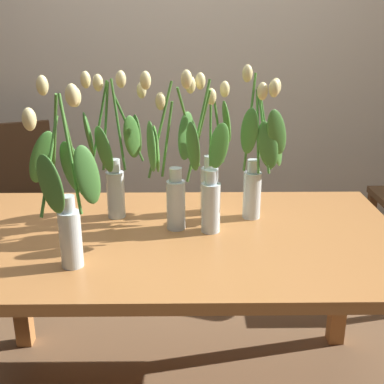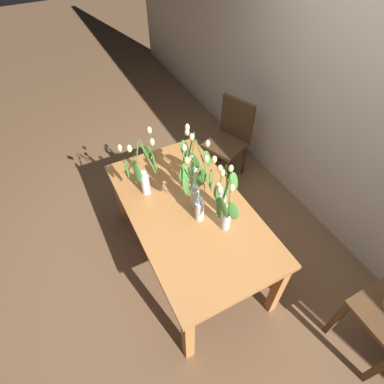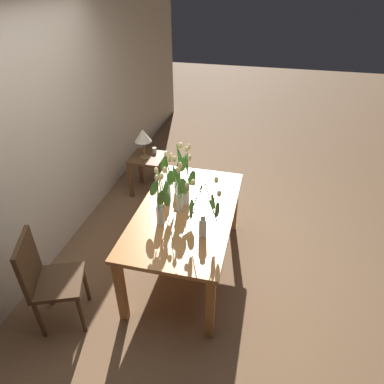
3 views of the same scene
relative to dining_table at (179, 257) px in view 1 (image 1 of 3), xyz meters
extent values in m
cube|color=beige|center=(0.00, 1.48, 0.70)|extent=(9.00, 0.10, 2.70)
cube|color=#B7753D|center=(0.00, 0.00, 0.07)|extent=(1.60, 0.90, 0.04)
cube|color=#B7753D|center=(-0.74, 0.39, -0.30)|extent=(0.07, 0.07, 0.70)
cube|color=#B7753D|center=(0.74, 0.39, -0.30)|extent=(0.07, 0.07, 0.70)
cylinder|color=silver|center=(0.12, 0.03, 0.18)|extent=(0.07, 0.07, 0.18)
cylinder|color=silver|center=(0.12, 0.03, 0.30)|extent=(0.04, 0.04, 0.05)
cylinder|color=silver|center=(0.12, 0.03, 0.15)|extent=(0.06, 0.06, 0.11)
cylinder|color=#478433|center=(0.08, 0.07, 0.45)|extent=(0.07, 0.08, 0.30)
ellipsoid|color=#F4E093|center=(0.04, 0.11, 0.60)|extent=(0.04, 0.04, 0.06)
ellipsoid|color=#427F33|center=(0.03, 0.09, 0.43)|extent=(0.08, 0.09, 0.18)
cylinder|color=#478433|center=(0.07, 0.00, 0.46)|extent=(0.08, 0.06, 0.34)
ellipsoid|color=#F4E093|center=(0.03, -0.03, 0.64)|extent=(0.04, 0.04, 0.06)
ellipsoid|color=#427F33|center=(0.05, -0.05, 0.42)|extent=(0.07, 0.09, 0.18)
cylinder|color=silver|center=(0.12, 0.22, 0.18)|extent=(0.07, 0.07, 0.18)
cylinder|color=silver|center=(0.12, 0.22, 0.30)|extent=(0.04, 0.04, 0.05)
cylinder|color=silver|center=(0.12, 0.22, 0.15)|extent=(0.06, 0.06, 0.11)
cylinder|color=#478433|center=(0.12, 0.19, 0.42)|extent=(0.01, 0.04, 0.26)
ellipsoid|color=#F4E093|center=(0.12, 0.18, 0.55)|extent=(0.04, 0.04, 0.06)
ellipsoid|color=#4C8E38|center=(0.15, 0.15, 0.38)|extent=(0.10, 0.04, 0.18)
cylinder|color=#478433|center=(0.15, 0.22, 0.43)|extent=(0.05, 0.02, 0.28)
ellipsoid|color=#F4E093|center=(0.17, 0.23, 0.57)|extent=(0.04, 0.04, 0.06)
ellipsoid|color=#4C8E38|center=(0.18, 0.26, 0.44)|extent=(0.06, 0.10, 0.18)
cylinder|color=silver|center=(0.28, 0.16, 0.18)|extent=(0.07, 0.07, 0.18)
cylinder|color=silver|center=(0.28, 0.16, 0.30)|extent=(0.04, 0.04, 0.05)
cylinder|color=silver|center=(0.28, 0.16, 0.15)|extent=(0.06, 0.06, 0.11)
cylinder|color=#478433|center=(0.26, 0.13, 0.47)|extent=(0.04, 0.05, 0.35)
ellipsoid|color=#F4E093|center=(0.24, 0.12, 0.64)|extent=(0.04, 0.04, 0.06)
ellipsoid|color=#427F33|center=(0.25, 0.08, 0.45)|extent=(0.08, 0.09, 0.18)
cylinder|color=#478433|center=(0.28, 0.11, 0.44)|extent=(0.01, 0.09, 0.29)
ellipsoid|color=#F4E093|center=(0.29, 0.06, 0.59)|extent=(0.04, 0.04, 0.06)
ellipsoid|color=#427F33|center=(0.31, 0.07, 0.40)|extent=(0.10, 0.03, 0.18)
cylinder|color=#478433|center=(0.30, 0.10, 0.44)|extent=(0.05, 0.10, 0.29)
ellipsoid|color=#F4E093|center=(0.32, 0.05, 0.60)|extent=(0.04, 0.04, 0.06)
ellipsoid|color=#427F33|center=(0.34, 0.07, 0.44)|extent=(0.11, 0.07, 0.18)
cylinder|color=#478433|center=(0.31, 0.14, 0.44)|extent=(0.06, 0.04, 0.30)
ellipsoid|color=#F4E093|center=(0.34, 0.13, 0.59)|extent=(0.04, 0.04, 0.06)
ellipsoid|color=#427F33|center=(0.36, 0.15, 0.38)|extent=(0.08, 0.10, 0.18)
cylinder|color=silver|center=(-0.24, 0.17, 0.18)|extent=(0.07, 0.07, 0.18)
cylinder|color=silver|center=(-0.24, 0.17, 0.30)|extent=(0.04, 0.04, 0.05)
cylinder|color=silver|center=(-0.24, 0.17, 0.15)|extent=(0.06, 0.06, 0.11)
cylinder|color=#3D752D|center=(-0.21, 0.15, 0.46)|extent=(0.05, 0.05, 0.33)
ellipsoid|color=#F4E093|center=(-0.19, 0.12, 0.62)|extent=(0.04, 0.04, 0.06)
ellipsoid|color=#427F33|center=(-0.17, 0.14, 0.41)|extent=(0.08, 0.10, 0.18)
cylinder|color=#3D752D|center=(-0.26, 0.15, 0.45)|extent=(0.04, 0.05, 0.31)
ellipsoid|color=#F4E093|center=(-0.27, 0.13, 0.61)|extent=(0.04, 0.04, 0.06)
ellipsoid|color=#427F33|center=(-0.26, 0.10, 0.38)|extent=(0.10, 0.07, 0.18)
cylinder|color=#3D752D|center=(-0.18, 0.20, 0.43)|extent=(0.10, 0.06, 0.26)
ellipsoid|color=#F4E093|center=(-0.13, 0.22, 0.57)|extent=(0.04, 0.04, 0.06)
ellipsoid|color=#427F33|center=(-0.16, 0.24, 0.40)|extent=(0.05, 0.12, 0.18)
cylinder|color=#3D752D|center=(-0.29, 0.16, 0.45)|extent=(0.08, 0.03, 0.32)
ellipsoid|color=#F4E093|center=(-0.32, 0.15, 0.61)|extent=(0.04, 0.04, 0.06)
ellipsoid|color=#427F33|center=(-0.32, 0.12, 0.43)|extent=(0.05, 0.12, 0.18)
cylinder|color=silver|center=(-0.32, -0.23, 0.18)|extent=(0.07, 0.07, 0.18)
cylinder|color=silver|center=(-0.32, -0.23, 0.30)|extent=(0.04, 0.04, 0.05)
cylinder|color=silver|center=(-0.32, -0.23, 0.15)|extent=(0.06, 0.06, 0.11)
cylinder|color=#478433|center=(-0.31, -0.18, 0.45)|extent=(0.03, 0.09, 0.30)
ellipsoid|color=#F4E093|center=(-0.30, -0.14, 0.60)|extent=(0.04, 0.04, 0.06)
ellipsoid|color=#427F33|center=(-0.32, -0.13, 0.38)|extent=(0.10, 0.05, 0.18)
cylinder|color=#478433|center=(-0.35, -0.30, 0.43)|extent=(0.05, 0.12, 0.26)
ellipsoid|color=#F4E093|center=(-0.37, -0.36, 0.57)|extent=(0.04, 0.04, 0.06)
ellipsoid|color=#427F33|center=(-0.33, -0.35, 0.40)|extent=(0.10, 0.04, 0.18)
cylinder|color=#478433|center=(-0.29, -0.28, 0.46)|extent=(0.06, 0.09, 0.33)
ellipsoid|color=#F4E093|center=(-0.26, -0.32, 0.63)|extent=(0.04, 0.04, 0.06)
ellipsoid|color=#427F33|center=(-0.25, -0.30, 0.41)|extent=(0.10, 0.07, 0.18)
cylinder|color=#478433|center=(-0.36, -0.17, 0.46)|extent=(0.07, 0.11, 0.32)
ellipsoid|color=#F4E093|center=(-0.40, -0.12, 0.63)|extent=(0.04, 0.04, 0.06)
ellipsoid|color=#427F33|center=(-0.41, -0.15, 0.42)|extent=(0.12, 0.06, 0.18)
cylinder|color=silver|center=(-0.01, 0.06, 0.18)|extent=(0.07, 0.07, 0.18)
cylinder|color=silver|center=(-0.01, 0.06, 0.30)|extent=(0.04, 0.04, 0.05)
cylinder|color=silver|center=(-0.01, 0.06, 0.15)|extent=(0.06, 0.06, 0.11)
cylinder|color=#478433|center=(0.04, 0.11, 0.45)|extent=(0.09, 0.09, 0.30)
ellipsoid|color=#F4E093|center=(0.08, 0.15, 0.61)|extent=(0.04, 0.04, 0.06)
ellipsoid|color=#4C8E38|center=(0.05, 0.16, 0.40)|extent=(0.07, 0.07, 0.17)
cylinder|color=#478433|center=(-0.04, 0.05, 0.42)|extent=(0.05, 0.02, 0.26)
ellipsoid|color=#F4E093|center=(-0.06, 0.05, 0.56)|extent=(0.04, 0.04, 0.06)
ellipsoid|color=#4C8E38|center=(-0.07, 0.02, 0.40)|extent=(0.04, 0.10, 0.18)
cylinder|color=#478433|center=(-0.06, 0.04, 0.46)|extent=(0.09, 0.04, 0.33)
ellipsoid|color=#F4E093|center=(-0.10, 0.02, 0.63)|extent=(0.04, 0.04, 0.06)
ellipsoid|color=#4C8E38|center=(-0.09, -0.01, 0.41)|extent=(0.06, 0.10, 0.18)
cube|color=#4C331E|center=(-0.86, 0.89, -0.20)|extent=(0.52, 0.52, 0.04)
cylinder|color=#4C331E|center=(-0.64, 0.80, -0.43)|extent=(0.04, 0.04, 0.43)
cylinder|color=#4C331E|center=(-0.76, 1.11, -0.43)|extent=(0.04, 0.04, 0.43)
cube|color=#4C331E|center=(-0.93, 1.06, 0.05)|extent=(0.38, 0.18, 0.46)
cube|color=brown|center=(1.11, 1.06, -0.39)|extent=(0.04, 0.04, 0.51)
camera|label=1|loc=(0.03, -1.60, 0.81)|focal=45.97mm
camera|label=2|loc=(1.38, -0.69, 1.96)|focal=28.70mm
camera|label=3|loc=(-2.52, -0.66, 2.01)|focal=31.93mm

